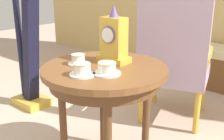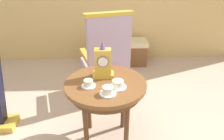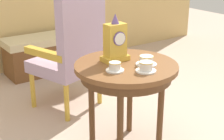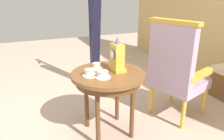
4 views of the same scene
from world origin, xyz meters
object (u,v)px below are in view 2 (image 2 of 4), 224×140
side_table (106,90)px  teacup_left (88,84)px  mantel_clock (103,63)px  teacup_center (118,84)px  teacup_right (108,91)px  armchair (106,55)px  window_bench (118,52)px

side_table → teacup_left: 0.19m
mantel_clock → teacup_center: bearing=-58.5°
teacup_left → teacup_center: 0.25m
teacup_right → mantel_clock: bearing=97.0°
teacup_right → teacup_center: (0.08, 0.10, -0.00)m
teacup_center → mantel_clock: mantel_clock is taller
side_table → mantel_clock: (-0.02, 0.10, 0.21)m
side_table → armchair: armchair is taller
teacup_right → window_bench: teacup_right is taller
teacup_left → mantel_clock: size_ratio=0.36×
side_table → teacup_center: bearing=-42.9°
side_table → teacup_center: size_ratio=4.95×
teacup_left → teacup_right: 0.20m
teacup_left → mantel_clock: (0.12, 0.17, 0.11)m
teacup_right → teacup_left: bearing=142.7°
teacup_left → window_bench: 2.01m
side_table → mantel_clock: size_ratio=2.14×
teacup_center → armchair: (-0.08, 0.89, -0.11)m
teacup_left → teacup_right: teacup_right is taller
side_table → teacup_left: size_ratio=5.98×
teacup_center → window_bench: size_ratio=0.14×
teacup_left → teacup_right: (0.16, -0.12, 0.00)m
teacup_right → mantel_clock: size_ratio=0.40×
teacup_left → teacup_right: bearing=-37.3°
teacup_left → teacup_center: teacup_center is taller
teacup_left → side_table: bearing=25.5°
teacup_right → mantel_clock: (-0.04, 0.29, 0.10)m
mantel_clock → armchair: armchair is taller
side_table → mantel_clock: bearing=100.8°
mantel_clock → armchair: bearing=87.1°
mantel_clock → armchair: 0.73m
armchair → window_bench: (0.23, 1.05, -0.37)m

